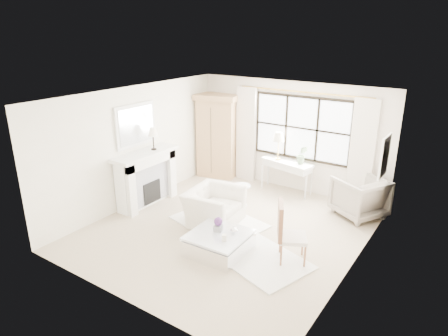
% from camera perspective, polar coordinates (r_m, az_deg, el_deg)
% --- Properties ---
extents(floor, '(5.50, 5.50, 0.00)m').
position_cam_1_polar(floor, '(8.23, 0.59, -8.70)').
color(floor, '#BDA98C').
rests_on(floor, ground).
extents(ceiling, '(5.50, 5.50, 0.00)m').
position_cam_1_polar(ceiling, '(7.35, 0.67, 10.17)').
color(ceiling, white).
rests_on(ceiling, ground).
extents(wall_back, '(5.00, 0.00, 5.00)m').
position_cam_1_polar(wall_back, '(10.00, 9.40, 4.51)').
color(wall_back, white).
rests_on(wall_back, ground).
extents(wall_front, '(5.00, 0.00, 5.00)m').
position_cam_1_polar(wall_front, '(5.78, -14.75, -7.29)').
color(wall_front, white).
rests_on(wall_front, ground).
extents(wall_left, '(0.00, 5.50, 5.50)m').
position_cam_1_polar(wall_left, '(9.24, -12.42, 3.07)').
color(wall_left, white).
rests_on(wall_left, ground).
extents(wall_right, '(0.00, 5.50, 5.50)m').
position_cam_1_polar(wall_right, '(6.73, 18.69, -3.76)').
color(wall_right, white).
rests_on(wall_right, ground).
extents(window_pane, '(2.40, 0.02, 1.50)m').
position_cam_1_polar(window_pane, '(9.80, 11.02, 5.62)').
color(window_pane, white).
rests_on(window_pane, wall_back).
extents(window_frame, '(2.50, 0.04, 1.50)m').
position_cam_1_polar(window_frame, '(9.79, 10.99, 5.61)').
color(window_frame, black).
rests_on(window_frame, wall_back).
extents(curtain_rod, '(3.30, 0.04, 0.04)m').
position_cam_1_polar(curtain_rod, '(9.58, 11.21, 10.61)').
color(curtain_rod, '#AA843B').
rests_on(curtain_rod, wall_back).
extents(curtain_left, '(0.55, 0.10, 2.47)m').
position_cam_1_polar(curtain_left, '(10.48, 3.17, 4.79)').
color(curtain_left, silver).
rests_on(curtain_left, ground).
extents(curtain_right, '(0.55, 0.10, 2.47)m').
position_cam_1_polar(curtain_right, '(9.36, 19.10, 1.92)').
color(curtain_right, silver).
rests_on(curtain_right, ground).
extents(fireplace, '(0.58, 1.66, 1.26)m').
position_cam_1_polar(fireplace, '(9.30, -11.14, -1.29)').
color(fireplace, white).
rests_on(fireplace, ground).
extents(mirror_frame, '(0.05, 1.15, 0.95)m').
position_cam_1_polar(mirror_frame, '(9.10, -12.51, 6.00)').
color(mirror_frame, silver).
rests_on(mirror_frame, wall_left).
extents(mirror_glass, '(0.02, 1.00, 0.80)m').
position_cam_1_polar(mirror_glass, '(9.07, -12.38, 5.98)').
color(mirror_glass, silver).
rests_on(mirror_glass, wall_left).
extents(art_frame, '(0.04, 0.62, 0.82)m').
position_cam_1_polar(art_frame, '(8.24, 21.97, 1.54)').
color(art_frame, white).
rests_on(art_frame, wall_right).
extents(art_canvas, '(0.01, 0.52, 0.72)m').
position_cam_1_polar(art_canvas, '(8.25, 21.83, 1.57)').
color(art_canvas, beige).
rests_on(art_canvas, wall_right).
extents(mantel_lamp, '(0.22, 0.22, 0.51)m').
position_cam_1_polar(mantel_lamp, '(9.10, -10.13, 4.97)').
color(mantel_lamp, black).
rests_on(mantel_lamp, fireplace).
extents(armoire, '(1.25, 0.93, 2.24)m').
position_cam_1_polar(armoire, '(10.77, -0.92, 4.69)').
color(armoire, tan).
rests_on(armoire, floor).
extents(console_table, '(1.36, 0.70, 0.80)m').
position_cam_1_polar(console_table, '(10.00, 8.90, -1.19)').
color(console_table, silver).
rests_on(console_table, floor).
extents(console_lamp, '(0.28, 0.28, 0.69)m').
position_cam_1_polar(console_lamp, '(9.80, 7.83, 4.33)').
color(console_lamp, gold).
rests_on(console_lamp, console_table).
extents(orchid_plant, '(0.31, 0.28, 0.46)m').
position_cam_1_polar(orchid_plant, '(9.66, 11.08, 1.87)').
color(orchid_plant, '#55704B').
rests_on(orchid_plant, console_table).
extents(side_table, '(0.40, 0.40, 0.51)m').
position_cam_1_polar(side_table, '(9.13, 2.54, -3.49)').
color(side_table, silver).
rests_on(side_table, floor).
extents(rug_left, '(2.05, 1.64, 0.03)m').
position_cam_1_polar(rug_left, '(8.48, -0.73, -7.69)').
color(rug_left, white).
rests_on(rug_left, floor).
extents(rug_right, '(1.85, 1.60, 0.03)m').
position_cam_1_polar(rug_right, '(7.25, 5.45, -12.95)').
color(rug_right, white).
rests_on(rug_right, floor).
extents(club_armchair, '(1.10, 1.23, 0.74)m').
position_cam_1_polar(club_armchair, '(8.33, -1.46, -5.54)').
color(club_armchair, silver).
rests_on(club_armchair, floor).
extents(wingback_chair, '(1.31, 1.30, 0.88)m').
position_cam_1_polar(wingback_chair, '(9.09, 18.80, -3.92)').
color(wingback_chair, gray).
rests_on(wingback_chair, floor).
extents(french_chair, '(0.66, 0.65, 1.08)m').
position_cam_1_polar(french_chair, '(7.16, 9.53, -10.81)').
color(french_chair, '#915E3D').
rests_on(french_chair, floor).
extents(coffee_table, '(1.04, 1.04, 0.38)m').
position_cam_1_polar(coffee_table, '(7.37, -0.77, -10.71)').
color(coffee_table, white).
rests_on(coffee_table, floor).
extents(planter_box, '(0.18, 0.18, 0.11)m').
position_cam_1_polar(planter_box, '(7.35, -0.82, -8.57)').
color(planter_box, slate).
rests_on(planter_box, coffee_table).
extents(planter_flowers, '(0.16, 0.16, 0.16)m').
position_cam_1_polar(planter_flowers, '(7.28, -0.82, -7.64)').
color(planter_flowers, '#592C6E').
rests_on(planter_flowers, planter_box).
extents(pillar_candle, '(0.08, 0.08, 0.12)m').
position_cam_1_polar(pillar_candle, '(7.02, 0.03, -9.93)').
color(pillar_candle, silver).
rests_on(pillar_candle, coffee_table).
extents(coffee_vase, '(0.16, 0.16, 0.14)m').
position_cam_1_polar(coffee_vase, '(7.27, 1.41, -8.79)').
color(coffee_vase, white).
rests_on(coffee_vase, coffee_table).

